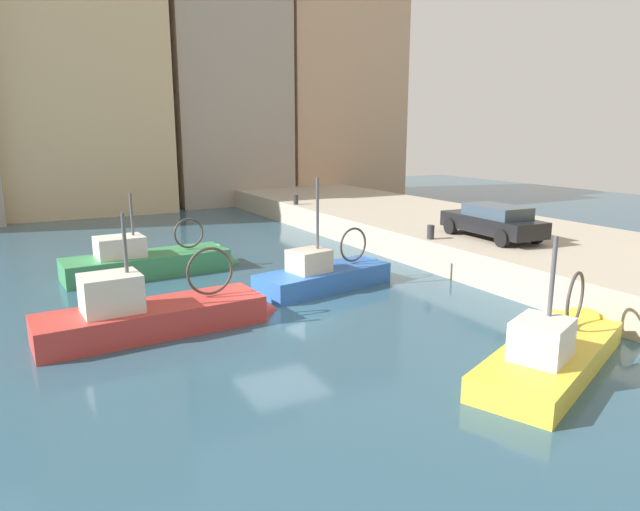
% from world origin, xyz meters
% --- Properties ---
extents(water_surface, '(80.00, 80.00, 0.00)m').
position_xyz_m(water_surface, '(0.00, 0.00, 0.00)').
color(water_surface, '#2D5166').
rests_on(water_surface, ground).
extents(quay_wall, '(9.00, 56.00, 1.20)m').
position_xyz_m(quay_wall, '(11.50, 0.00, 0.60)').
color(quay_wall, '#ADA08C').
rests_on(quay_wall, ground).
extents(fishing_boat_blue, '(5.88, 2.66, 4.59)m').
position_xyz_m(fishing_boat_blue, '(2.69, 1.62, 0.11)').
color(fishing_boat_blue, '#2D60B7').
rests_on(fishing_boat_blue, ground).
extents(fishing_boat_red, '(6.83, 2.15, 4.12)m').
position_xyz_m(fishing_boat_red, '(-3.52, -0.08, 0.14)').
color(fishing_boat_red, '#BC3833').
rests_on(fishing_boat_red, ground).
extents(fishing_boat_yellow, '(6.58, 4.06, 3.97)m').
position_xyz_m(fishing_boat_yellow, '(4.02, -6.74, 0.11)').
color(fishing_boat_yellow, gold).
rests_on(fishing_boat_yellow, ground).
extents(fishing_boat_green, '(6.90, 2.31, 4.00)m').
position_xyz_m(fishing_boat_green, '(-2.30, 6.44, 0.12)').
color(fishing_boat_green, '#388951').
rests_on(fishing_boat_green, ground).
extents(parked_car_black, '(2.07, 4.45, 1.33)m').
position_xyz_m(parked_car_black, '(9.52, 0.90, 1.90)').
color(parked_car_black, black).
rests_on(parked_car_black, quay_wall).
extents(mooring_bollard_south, '(0.28, 0.28, 0.55)m').
position_xyz_m(mooring_bollard_south, '(7.35, 2.00, 1.48)').
color(mooring_bollard_south, '#2D2D33').
rests_on(mooring_bollard_south, quay_wall).
extents(mooring_bollard_mid, '(0.28, 0.28, 0.55)m').
position_xyz_m(mooring_bollard_mid, '(7.35, 14.00, 1.48)').
color(mooring_bollard_mid, '#2D2D33').
rests_on(mooring_bollard_mid, quay_wall).
extents(waterfront_building_west_mid, '(10.76, 7.00, 21.24)m').
position_xyz_m(waterfront_building_west_mid, '(-2.41, 25.71, 10.64)').
color(waterfront_building_west_mid, '#D1B284').
rests_on(waterfront_building_west_mid, ground).
extents(waterfront_building_central, '(10.50, 6.91, 16.68)m').
position_xyz_m(waterfront_building_central, '(17.34, 27.05, 8.36)').
color(waterfront_building_central, tan).
rests_on(waterfront_building_central, ground).
extents(waterfront_building_east, '(8.74, 7.39, 17.85)m').
position_xyz_m(waterfront_building_east, '(7.58, 26.74, 8.94)').
color(waterfront_building_east, '#A39384').
rests_on(waterfront_building_east, ground).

